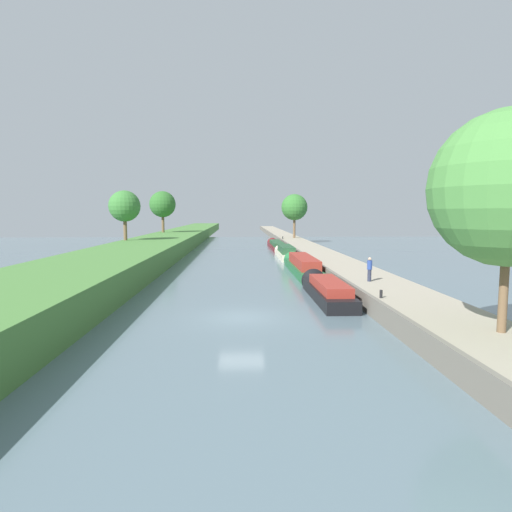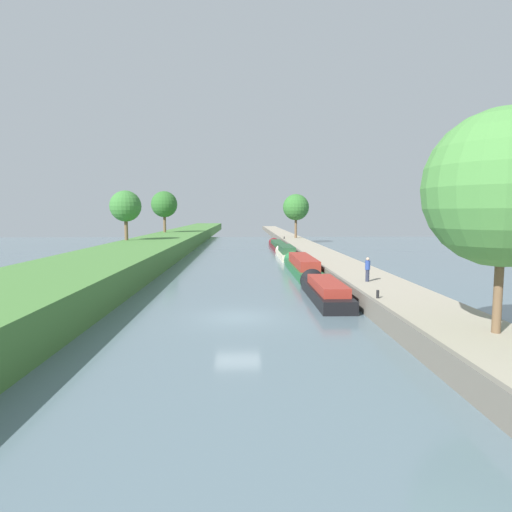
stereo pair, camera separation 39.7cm
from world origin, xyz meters
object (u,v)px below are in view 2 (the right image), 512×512
narrowboat_maroon (277,245)px  person_walking (368,269)px  mooring_bollard_far (284,238)px  mooring_bollard_near (378,294)px  narrowboat_cream (286,252)px  narrowboat_black (324,290)px  narrowboat_green (301,265)px

narrowboat_maroon → person_walking: (2.94, -41.43, 1.44)m
person_walking → mooring_bollard_far: (-1.10, 48.38, -0.65)m
mooring_bollard_near → narrowboat_cream: bearing=93.4°
narrowboat_maroon → mooring_bollard_near: mooring_bollard_near is taller
narrowboat_cream → mooring_bollard_far: size_ratio=25.09×
narrowboat_cream → narrowboat_maroon: narrowboat_cream is taller
narrowboat_cream → mooring_bollard_near: size_ratio=25.09×
narrowboat_black → person_walking: bearing=4.3°
narrowboat_black → narrowboat_maroon: (0.12, 41.66, -0.06)m
narrowboat_green → person_walking: size_ratio=8.75×
narrowboat_cream → narrowboat_black: bearing=-90.1°
narrowboat_green → narrowboat_cream: size_ratio=1.29×
narrowboat_green → mooring_bollard_near: narrowboat_green is taller
narrowboat_maroon → mooring_bollard_near: size_ratio=35.87×
narrowboat_maroon → person_walking: bearing=-85.9°
narrowboat_green → narrowboat_black: bearing=-90.8°
narrowboat_green → narrowboat_maroon: narrowboat_green is taller
person_walking → mooring_bollard_far: 48.40m
person_walking → mooring_bollard_near: size_ratio=3.69×
narrowboat_cream → mooring_bollard_far: narrowboat_cream is taller
narrowboat_cream → person_walking: size_ratio=6.80×
narrowboat_green → mooring_bollard_near: size_ratio=32.27×
narrowboat_cream → mooring_bollard_far: (1.91, 22.07, 0.64)m
mooring_bollard_near → mooring_bollard_far: size_ratio=1.00×
mooring_bollard_far → narrowboat_black: bearing=-92.3°
person_walking → mooring_bollard_near: 5.91m
narrowboat_black → person_walking: person_walking is taller
narrowboat_maroon → mooring_bollard_far: size_ratio=35.87×
narrowboat_black → person_walking: 3.36m
person_walking → mooring_bollard_near: bearing=-100.8°
narrowboat_black → narrowboat_cream: (0.05, 26.54, 0.09)m
mooring_bollard_near → narrowboat_maroon: bearing=92.2°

